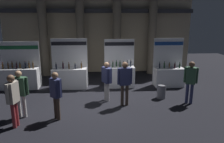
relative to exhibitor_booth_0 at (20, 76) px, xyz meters
name	(u,v)px	position (x,y,z in m)	size (l,w,h in m)	color
ground_plane	(101,102)	(3.93, -2.08, -0.60)	(24.00, 24.00, 0.00)	black
hall_colonnade	(98,19)	(3.93, 3.05, 2.77)	(11.69, 1.09, 6.96)	gray
exhibitor_booth_0	(20,76)	(0.00, 0.00, 0.00)	(1.89, 0.72, 2.29)	white
exhibitor_booth_1	(70,76)	(2.43, -0.11, 0.00)	(1.76, 0.66, 2.43)	white
exhibitor_booth_2	(120,75)	(4.93, -0.08, 0.01)	(1.52, 0.66, 2.37)	white
exhibitor_booth_3	(169,75)	(7.42, -0.19, -0.01)	(1.51, 0.66, 2.42)	white
trash_bin	(161,92)	(6.55, -1.84, -0.31)	(0.38, 0.38, 0.59)	slate
visitor_0	(191,79)	(7.49, -2.51, 0.44)	(0.49, 0.39, 1.74)	navy
visitor_1	(125,80)	(4.85, -2.53, 0.45)	(0.59, 0.24, 1.77)	#47382D
visitor_2	(20,90)	(1.14, -3.28, 0.41)	(0.61, 0.31, 1.68)	silver
visitor_3	(56,92)	(2.40, -3.54, 0.38)	(0.42, 0.42, 1.67)	#47382D
visitor_4	(13,96)	(1.17, -3.99, 0.42)	(0.31, 0.54, 1.72)	maroon
visitor_5	(107,78)	(4.17, -1.95, 0.39)	(0.42, 0.58, 1.65)	silver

